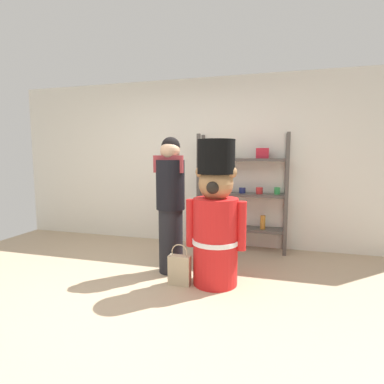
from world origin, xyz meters
TOP-DOWN VIEW (x-y plane):
  - ground_plane at (0.00, 0.00)m, footprint 6.40×6.40m
  - back_wall at (0.00, 2.20)m, footprint 6.40×0.12m
  - merchandise_shelf at (0.71, 1.98)m, footprint 1.31×0.35m
  - teddy_bear_guard at (0.58, 0.62)m, footprint 0.66×0.51m
  - person_shopper at (-0.01, 0.82)m, footprint 0.36×0.34m
  - shopping_bag at (0.21, 0.49)m, footprint 0.24×0.10m

SIDE VIEW (x-z plane):
  - ground_plane at x=0.00m, z-range 0.00..0.00m
  - shopping_bag at x=0.21m, z-range -0.06..0.40m
  - teddy_bear_guard at x=0.58m, z-range -0.06..1.52m
  - person_shopper at x=-0.01m, z-range 0.04..1.67m
  - merchandise_shelf at x=0.71m, z-range 0.02..1.75m
  - back_wall at x=0.00m, z-range 0.00..2.60m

